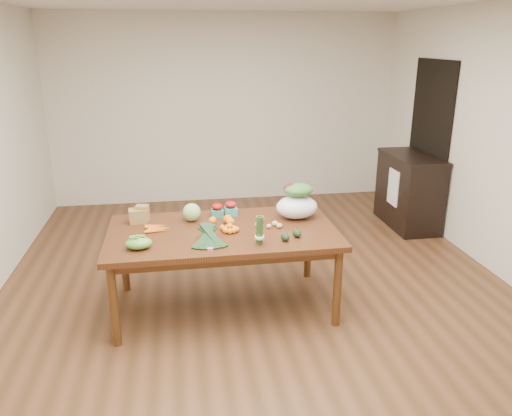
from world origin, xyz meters
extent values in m
plane|color=brown|center=(0.00, 0.00, 0.00)|extent=(6.00, 6.00, 0.00)
cube|color=beige|center=(0.00, 3.00, 1.35)|extent=(5.00, 0.02, 2.70)
cube|color=beige|center=(0.00, -3.00, 1.35)|extent=(5.00, 0.02, 2.70)
cube|color=#4B2511|center=(-0.36, -0.25, 0.38)|extent=(1.99, 1.11, 0.75)
cube|color=black|center=(2.48, 1.60, 1.05)|extent=(0.02, 1.00, 2.10)
cube|color=black|center=(2.22, 1.48, 0.47)|extent=(0.52, 1.02, 0.94)
cube|color=white|center=(1.96, 1.40, 0.55)|extent=(0.02, 0.28, 0.45)
sphere|color=#9ACB75|center=(-0.61, 0.02, 0.83)|extent=(0.16, 0.16, 0.16)
sphere|color=#FFA20F|center=(-0.43, -0.09, 0.78)|extent=(0.07, 0.07, 0.07)
sphere|color=orange|center=(-0.30, -0.10, 0.79)|extent=(0.08, 0.08, 0.08)
sphere|color=orange|center=(-0.28, -0.16, 0.79)|extent=(0.08, 0.08, 0.08)
ellipsoid|color=#50A236|center=(-1.05, -0.55, 0.80)|extent=(0.21, 0.16, 0.09)
ellipsoid|color=#D4B47A|center=(-0.04, -0.23, 0.77)|extent=(0.06, 0.05, 0.05)
ellipsoid|color=tan|center=(0.05, -0.28, 0.77)|extent=(0.05, 0.04, 0.04)
ellipsoid|color=tan|center=(0.11, -0.23, 0.77)|extent=(0.06, 0.05, 0.05)
ellipsoid|color=tan|center=(0.02, -0.09, 0.77)|extent=(0.05, 0.04, 0.04)
ellipsoid|color=#D7B97C|center=(0.14, -0.29, 0.77)|extent=(0.05, 0.05, 0.05)
ellipsoid|color=black|center=(0.13, -0.58, 0.78)|extent=(0.09, 0.11, 0.06)
ellipsoid|color=black|center=(0.24, -0.51, 0.78)|extent=(0.09, 0.11, 0.07)
camera|label=1|loc=(-0.71, -4.30, 2.33)|focal=35.00mm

